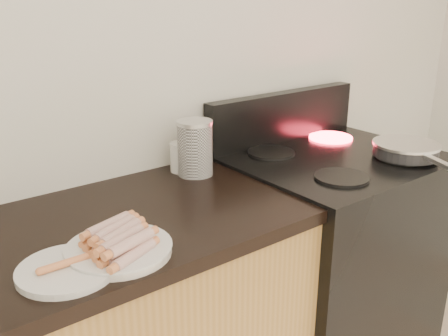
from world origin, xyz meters
TOP-DOWN VIEW (x-y plane):
  - wall_back at (0.00, 2.00)m, footprint 4.00×0.04m
  - stove at (0.78, 1.68)m, footprint 0.76×0.65m
  - stove_panel at (0.78, 1.96)m, footprint 0.76×0.06m
  - burner_near_left at (0.61, 1.51)m, footprint 0.18×0.18m
  - burner_near_right at (0.95, 1.51)m, footprint 0.18×0.18m
  - burner_far_left at (0.61, 1.84)m, footprint 0.18×0.18m
  - burner_far_right at (0.95, 1.84)m, footprint 0.18×0.18m
  - frying_pan at (0.96, 1.50)m, footprint 0.25×0.41m
  - main_plate at (-0.19, 1.52)m, footprint 0.29×0.29m
  - side_plate at (-0.32, 1.51)m, footprint 0.24×0.24m
  - hotdog_pile at (-0.19, 1.52)m, footprint 0.13×0.21m
  - plain_sausages at (-0.32, 1.51)m, footprint 0.12×0.02m
  - canister at (0.27, 1.86)m, footprint 0.12×0.12m
  - mug at (0.25, 1.92)m, footprint 0.08×0.08m

SIDE VIEW (x-z plane):
  - stove at x=0.78m, z-range 0.00..0.91m
  - side_plate at x=-0.32m, z-range 0.90..0.92m
  - main_plate at x=-0.19m, z-range 0.90..0.92m
  - burner_near_left at x=0.61m, z-range 0.91..0.92m
  - burner_near_right at x=0.95m, z-range 0.91..0.92m
  - burner_far_left at x=0.61m, z-range 0.91..0.92m
  - burner_far_right at x=0.95m, z-range 0.91..0.92m
  - plain_sausages at x=-0.32m, z-range 0.92..0.93m
  - hotdog_pile at x=-0.19m, z-range 0.92..0.97m
  - frying_pan at x=0.96m, z-range 0.92..0.97m
  - mug at x=0.25m, z-range 0.90..1.00m
  - canister at x=0.27m, z-range 0.90..1.09m
  - stove_panel at x=0.78m, z-range 0.91..1.11m
  - wall_back at x=0.00m, z-range 0.00..2.60m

